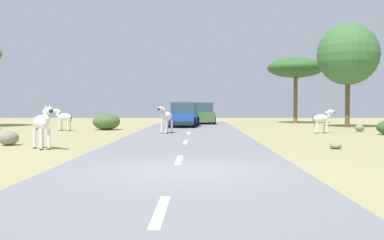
{
  "coord_description": "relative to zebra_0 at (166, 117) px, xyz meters",
  "views": [
    {
      "loc": [
        0.34,
        -10.37,
        1.57
      ],
      "look_at": [
        0.07,
        6.68,
        1.01
      ],
      "focal_mm": 41.79,
      "sensor_mm": 36.0,
      "label": 1
    }
  ],
  "objects": [
    {
      "name": "rock_2",
      "position": [
        11.41,
        2.7,
        -0.74
      ],
      "size": [
        0.53,
        0.54,
        0.43
      ],
      "primitive_type": "ellipsoid",
      "color": "gray",
      "rests_on": "ground_plane"
    },
    {
      "name": "rock_0",
      "position": [
        -5.67,
        -6.8,
        -0.67
      ],
      "size": [
        0.75,
        0.78,
        0.57
      ],
      "primitive_type": "ellipsoid",
      "color": "gray",
      "rests_on": "ground_plane"
    },
    {
      "name": "tree_6",
      "position": [
        12.42,
        7.99,
        4.24
      ],
      "size": [
        4.37,
        4.37,
        7.39
      ],
      "color": "brown",
      "rests_on": "ground_plane"
    },
    {
      "name": "zebra_3",
      "position": [
        8.69,
        0.96,
        -0.13
      ],
      "size": [
        1.41,
        0.69,
        1.37
      ],
      "rotation": [
        0.0,
        0.0,
        5.03
      ],
      "color": "silver",
      "rests_on": "ground_plane"
    },
    {
      "name": "bush_1",
      "position": [
        -4.15,
        4.34,
        -0.42
      ],
      "size": [
        1.76,
        1.58,
        1.05
      ],
      "primitive_type": "ellipsoid",
      "color": "#425B2D",
      "rests_on": "ground_plane"
    },
    {
      "name": "ground_plane",
      "position": [
        1.44,
        -13.76,
        -0.95
      ],
      "size": [
        90.0,
        90.0,
        0.0
      ],
      "primitive_type": "plane",
      "color": "#998E60"
    },
    {
      "name": "zebra_1",
      "position": [
        -6.54,
        3.17,
        -0.12
      ],
      "size": [
        1.43,
        0.72,
        1.4
      ],
      "rotation": [
        0.0,
        0.0,
        1.23
      ],
      "color": "silver",
      "rests_on": "ground_plane"
    },
    {
      "name": "road",
      "position": [
        1.23,
        -13.76,
        -0.93
      ],
      "size": [
        6.0,
        64.0,
        0.05
      ],
      "primitive_type": "cube",
      "color": "slate",
      "rests_on": "ground_plane"
    },
    {
      "name": "car_0",
      "position": [
        2.01,
        12.98,
        -0.1
      ],
      "size": [
        2.26,
        4.46,
        1.74
      ],
      "rotation": [
        0.0,
        0.0,
        0.07
      ],
      "color": "#476B38",
      "rests_on": "road"
    },
    {
      "name": "zebra_0",
      "position": [
        0.0,
        0.0,
        0.0
      ],
      "size": [
        0.84,
        1.52,
        1.51
      ],
      "rotation": [
        0.0,
        0.0,
        2.76
      ],
      "color": "silver",
      "rests_on": "road"
    },
    {
      "name": "car_1",
      "position": [
        0.7,
        7.71,
        -0.1
      ],
      "size": [
        2.26,
        4.46,
        1.74
      ],
      "rotation": [
        0.0,
        0.0,
        3.07
      ],
      "color": "#1E479E",
      "rests_on": "road"
    },
    {
      "name": "rock_1",
      "position": [
        -6.39,
        -4.64,
        -0.82
      ],
      "size": [
        0.43,
        0.36,
        0.26
      ],
      "primitive_type": "ellipsoid",
      "color": "#A89E8C",
      "rests_on": "ground_plane"
    },
    {
      "name": "rock_3",
      "position": [
        6.7,
        -8.04,
        -0.84
      ],
      "size": [
        0.42,
        0.46,
        0.22
      ],
      "primitive_type": "ellipsoid",
      "color": "gray",
      "rests_on": "ground_plane"
    },
    {
      "name": "lane_markings",
      "position": [
        1.23,
        -14.76,
        -0.9
      ],
      "size": [
        0.16,
        56.0,
        0.01
      ],
      "color": "silver",
      "rests_on": "road"
    },
    {
      "name": "zebra_2",
      "position": [
        -3.8,
        -8.33,
        -0.01
      ],
      "size": [
        1.22,
        1.44,
        1.58
      ],
      "rotation": [
        0.0,
        0.0,
        3.81
      ],
      "color": "silver",
      "rests_on": "ground_plane"
    },
    {
      "name": "tree_2",
      "position": [
        10.32,
        15.44,
        3.89
      ],
      "size": [
        4.95,
        4.95,
        5.74
      ],
      "color": "brown",
      "rests_on": "ground_plane"
    }
  ]
}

